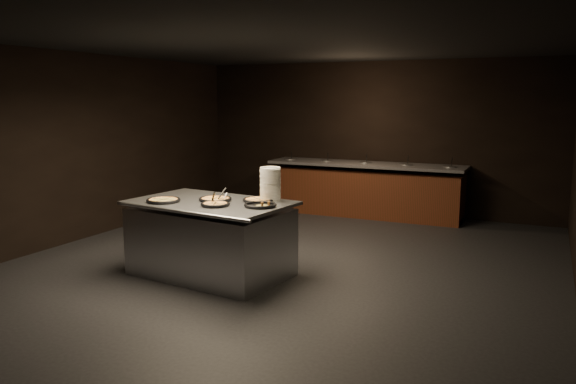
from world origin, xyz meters
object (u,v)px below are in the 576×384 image
serving_counter (211,240)px  plate_stack (270,184)px  pan_veggie_whole (163,200)px  pan_cheese_whole (215,199)px

serving_counter → plate_stack: 1.02m
serving_counter → pan_veggie_whole: size_ratio=5.03×
plate_stack → pan_cheese_whole: size_ratio=1.01×
serving_counter → plate_stack: plate_stack is taller
serving_counter → plate_stack: (0.66, 0.36, 0.70)m
plate_stack → serving_counter: bearing=-151.1°
pan_veggie_whole → pan_cheese_whole: bearing=32.4°
plate_stack → pan_veggie_whole: 1.33m
serving_counter → pan_veggie_whole: 0.76m
pan_cheese_whole → plate_stack: bearing=25.0°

